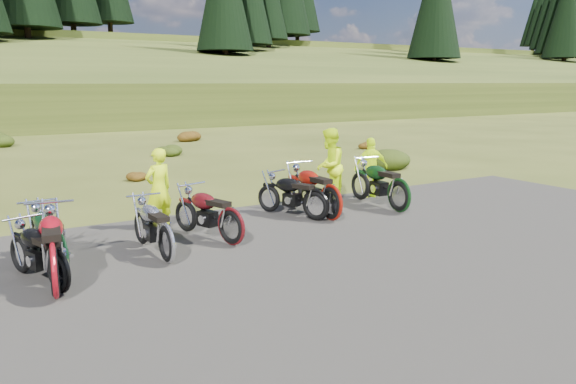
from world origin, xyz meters
TOP-DOWN VIEW (x-y plane):
  - ground at (0.00, 0.00)m, footprint 300.00×300.00m
  - gravel_pad at (0.00, -2.00)m, footprint 20.00×12.00m
  - hill_slope at (0.00, 50.00)m, footprint 300.00×45.97m
  - conifer_33 at (63.00, 60.00)m, footprint 6.16×6.16m
  - conifer_34 at (69.00, 66.00)m, footprint 5.72×5.72m
  - conifer_35 at (75.00, 72.00)m, footprint 5.28×5.28m
  - conifer_37 at (87.00, 53.00)m, footprint 7.48×7.48m
  - conifer_38 at (93.00, 59.00)m, footprint 7.04×7.04m
  - conifer_39 at (99.00, 65.00)m, footprint 6.60×6.60m
  - conifer_40 at (105.00, 71.00)m, footprint 6.16×6.16m
  - conifer_41 at (111.00, 77.00)m, footprint 5.72×5.72m
  - shrub_3 at (-3.30, 21.90)m, footprint 1.56×1.56m
  - shrub_4 at (-0.40, 9.20)m, footprint 0.77×0.77m
  - shrub_5 at (2.50, 14.50)m, footprint 1.03×1.03m
  - shrub_6 at (5.40, 19.80)m, footprint 1.30×1.30m
  - shrub_7 at (8.30, 7.10)m, footprint 1.56×1.56m
  - shrub_8 at (11.20, 12.40)m, footprint 0.77×0.77m
  - motorcycle_0 at (-4.04, 0.15)m, footprint 1.19×2.02m
  - motorcycle_1 at (-4.12, -0.03)m, footprint 1.05×2.36m
  - motorcycle_2 at (-3.89, 0.96)m, footprint 0.94×2.10m
  - motorcycle_3 at (-2.24, 0.68)m, footprint 0.72×2.00m
  - motorcycle_4 at (-0.84, 1.10)m, footprint 1.26×2.16m
  - motorcycle_5 at (1.59, 1.89)m, footprint 1.37×2.10m
  - motorcycle_6 at (1.89, 1.72)m, footprint 0.82×2.32m
  - motorcycle_7 at (3.73, 1.56)m, footprint 0.84×2.32m
  - person_middle at (-1.59, 3.02)m, footprint 0.71×0.57m
  - person_right_a at (2.91, 3.27)m, footprint 1.17×1.15m
  - person_right_b at (4.29, 3.32)m, footprint 1.01×0.63m

SIDE VIEW (x-z plane):
  - ground at x=0.00m, z-range 0.00..0.00m
  - gravel_pad at x=0.00m, z-range -0.02..0.02m
  - hill_slope at x=0.00m, z-range -4.69..4.69m
  - motorcycle_0 at x=-4.04m, z-range -0.50..0.50m
  - motorcycle_1 at x=-4.12m, z-range -0.60..0.60m
  - motorcycle_2 at x=-3.89m, z-range -0.53..0.53m
  - motorcycle_3 at x=-2.24m, z-range -0.52..0.52m
  - motorcycle_4 at x=-0.84m, z-range -0.54..0.54m
  - motorcycle_5 at x=1.59m, z-range -0.52..0.52m
  - motorcycle_6 at x=1.89m, z-range -0.60..0.60m
  - motorcycle_7 at x=3.73m, z-range -0.60..0.60m
  - shrub_4 at x=-0.40m, z-range 0.00..0.45m
  - shrub_8 at x=11.20m, z-range 0.00..0.45m
  - shrub_5 at x=2.50m, z-range 0.00..0.61m
  - shrub_6 at x=5.40m, z-range 0.00..0.77m
  - shrub_3 at x=-3.30m, z-range 0.00..0.92m
  - shrub_7 at x=8.30m, z-range 0.00..0.92m
  - person_right_b at x=4.29m, z-range 0.00..1.60m
  - person_middle at x=-1.59m, z-range 0.00..1.70m
  - person_right_a at x=2.91m, z-range 0.00..1.90m
  - conifer_33 at x=63.00m, z-range 7.56..23.56m
  - conifer_37 at x=87.00m, z-range 6.17..25.17m
  - conifer_34 at x=69.00m, z-range 8.76..23.76m
  - conifer_38 at x=93.00m, z-range 7.37..25.37m
  - conifer_35 at x=75.00m, z-range 9.95..23.95m
  - conifer_39 at x=99.00m, z-range 8.56..25.56m
  - conifer_41 at x=111.00m, z-range 10.15..25.15m
  - conifer_40 at x=105.00m, z-range 9.76..25.76m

